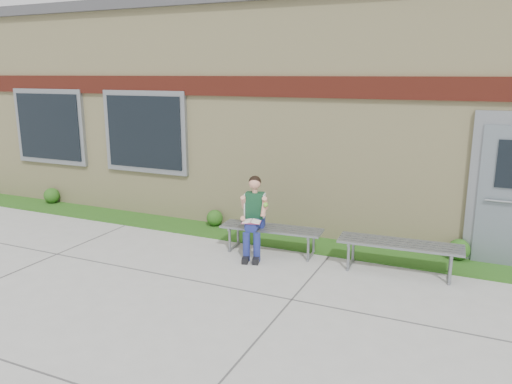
% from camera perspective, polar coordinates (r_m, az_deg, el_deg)
% --- Properties ---
extents(ground, '(80.00, 80.00, 0.00)m').
position_cam_1_polar(ground, '(6.51, -5.95, -12.32)').
color(ground, '#9E9E99').
rests_on(ground, ground).
extents(grass_strip, '(16.00, 0.80, 0.02)m').
position_cam_1_polar(grass_strip, '(8.68, 2.73, -5.50)').
color(grass_strip, '#285015').
rests_on(grass_strip, ground).
extents(school_building, '(16.20, 6.22, 4.20)m').
position_cam_1_polar(school_building, '(11.46, 9.20, 9.65)').
color(school_building, beige).
rests_on(school_building, ground).
extents(bench_left, '(1.66, 0.58, 0.42)m').
position_cam_1_polar(bench_left, '(8.02, 1.78, -4.71)').
color(bench_left, slate).
rests_on(bench_left, ground).
extents(bench_right, '(1.77, 0.58, 0.45)m').
position_cam_1_polar(bench_right, '(7.52, 16.09, -6.32)').
color(bench_right, slate).
rests_on(bench_right, ground).
extents(girl, '(0.52, 0.78, 1.25)m').
position_cam_1_polar(girl, '(7.85, -0.25, -2.61)').
color(girl, navy).
rests_on(girl, ground).
extents(shrub_west, '(0.34, 0.34, 0.34)m').
position_cam_1_polar(shrub_west, '(11.92, -22.31, -0.37)').
color(shrub_west, '#285015').
rests_on(shrub_west, grass_strip).
extents(shrub_mid, '(0.30, 0.30, 0.30)m').
position_cam_1_polar(shrub_mid, '(9.43, -4.74, -2.96)').
color(shrub_mid, '#285015').
rests_on(shrub_mid, grass_strip).
extents(shrub_east, '(0.33, 0.33, 0.33)m').
position_cam_1_polar(shrub_east, '(8.32, 22.19, -6.10)').
color(shrub_east, '#285015').
rests_on(shrub_east, grass_strip).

